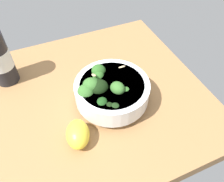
# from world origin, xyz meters

# --- Properties ---
(ground_plane) EXTENTS (0.56, 0.56, 0.04)m
(ground_plane) POSITION_xyz_m (0.00, 0.00, -0.02)
(ground_plane) COLOR #996D42
(bowl_of_broccoli) EXTENTS (0.19, 0.19, 0.10)m
(bowl_of_broccoli) POSITION_xyz_m (0.02, -0.04, 0.04)
(bowl_of_broccoli) COLOR white
(bowl_of_broccoli) RESTS_ON ground_plane
(lemon_wedge) EXTENTS (0.07, 0.08, 0.05)m
(lemon_wedge) POSITION_xyz_m (-0.09, -0.12, 0.03)
(lemon_wedge) COLOR yellow
(lemon_wedge) RESTS_ON ground_plane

